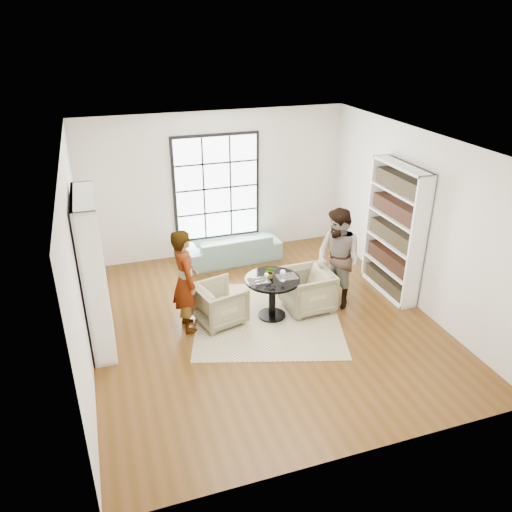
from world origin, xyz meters
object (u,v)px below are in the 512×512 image
object	(u,v)px
armchair_left	(220,304)
armchair_right	(307,290)
pedestal_table	(272,289)
flower_centerpiece	(270,272)
wine_glass_left	(266,276)
person_right	(338,259)
wine_glass_right	(283,273)
person_left	(185,281)
sofa	(233,248)

from	to	relation	value
armchair_left	armchair_right	distance (m)	1.54
pedestal_table	flower_centerpiece	bearing A→B (deg)	116.87
wine_glass_left	pedestal_table	bearing A→B (deg)	32.86
pedestal_table	person_right	size ratio (longest dim) A/B	0.52
pedestal_table	wine_glass_left	world-z (taller)	wine_glass_left
person_right	flower_centerpiece	bearing A→B (deg)	-109.08
wine_glass_right	person_right	bearing A→B (deg)	9.33
person_right	armchair_right	bearing A→B (deg)	-109.35
person_left	wine_glass_left	size ratio (longest dim) A/B	10.08
pedestal_table	armchair_left	size ratio (longest dim) A/B	1.22
person_left	person_right	size ratio (longest dim) A/B	0.98
armchair_left	wine_glass_left	world-z (taller)	wine_glass_left
person_left	wine_glass_left	world-z (taller)	person_left
flower_centerpiece	wine_glass_left	bearing A→B (deg)	-130.71
pedestal_table	armchair_left	bearing A→B (deg)	171.85
flower_centerpiece	armchair_right	bearing A→B (deg)	0.48
flower_centerpiece	pedestal_table	bearing A→B (deg)	-63.13
armchair_left	person_right	xyz separation A→B (m)	(2.08, -0.07, 0.54)
sofa	flower_centerpiece	size ratio (longest dim) A/B	9.06
wine_glass_right	sofa	bearing A→B (deg)	93.70
wine_glass_right	pedestal_table	bearing A→B (deg)	135.66
flower_centerpiece	wine_glass_right	bearing A→B (deg)	-48.37
sofa	wine_glass_right	size ratio (longest dim) A/B	9.58
wine_glass_left	flower_centerpiece	distance (m)	0.18
sofa	person_right	xyz separation A→B (m)	(1.24, -2.28, 0.60)
sofa	person_right	size ratio (longest dim) A/B	1.11
armchair_left	flower_centerpiece	world-z (taller)	flower_centerpiece
armchair_left	person_right	bearing A→B (deg)	-106.25
armchair_left	flower_centerpiece	bearing A→B (deg)	-109.59
person_left	flower_centerpiece	size ratio (longest dim) A/B	8.00
armchair_left	wine_glass_right	bearing A→B (deg)	-118.33
armchair_right	person_right	distance (m)	0.76
armchair_right	wine_glass_right	distance (m)	0.76
pedestal_table	flower_centerpiece	size ratio (longest dim) A/B	4.23
sofa	armchair_right	world-z (taller)	armchair_right
person_right	wine_glass_left	world-z (taller)	person_right
person_left	wine_glass_right	bearing A→B (deg)	-103.44
sofa	wine_glass_right	bearing A→B (deg)	90.39
armchair_right	armchair_left	bearing A→B (deg)	-94.93
flower_centerpiece	person_left	bearing A→B (deg)	176.72
pedestal_table	armchair_right	bearing A→B (deg)	4.36
armchair_right	wine_glass_left	world-z (taller)	wine_glass_left
person_left	wine_glass_left	xyz separation A→B (m)	(1.28, -0.21, -0.01)
pedestal_table	sofa	size ratio (longest dim) A/B	0.47
armchair_right	wine_glass_right	world-z (taller)	wine_glass_right
person_left	wine_glass_left	bearing A→B (deg)	-103.67
person_left	wine_glass_right	distance (m)	1.57
armchair_left	person_right	world-z (taller)	person_right
pedestal_table	person_left	world-z (taller)	person_left
sofa	wine_glass_left	bearing A→B (deg)	84.10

